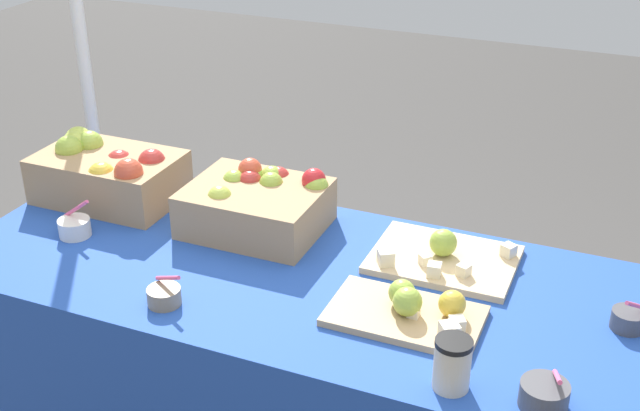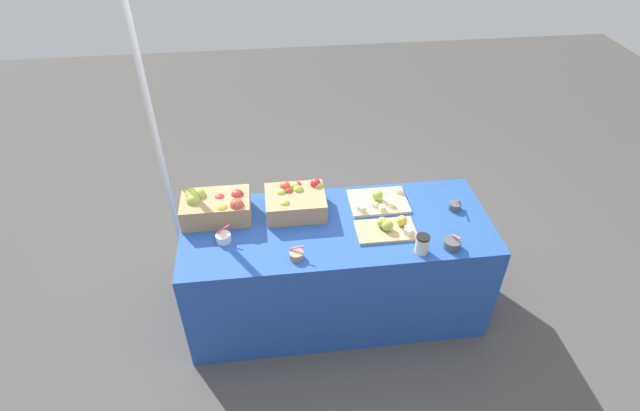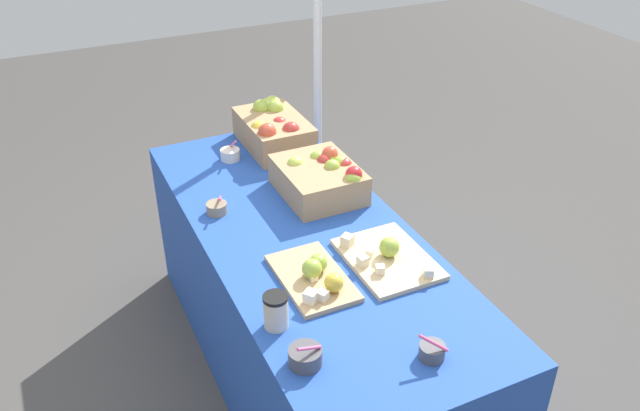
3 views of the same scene
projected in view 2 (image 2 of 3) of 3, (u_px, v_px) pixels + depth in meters
ground_plane at (335, 305)px, 3.52m from camera, size 10.00×10.00×0.00m
table at (336, 268)px, 3.29m from camera, size 1.90×0.76×0.74m
apple_crate_left at (215, 206)px, 3.07m from camera, size 0.42×0.27×0.19m
apple_crate_middle at (295, 201)px, 3.14m from camera, size 0.37×0.30×0.17m
cutting_board_front at (388, 228)px, 3.00m from camera, size 0.36×0.21×0.09m
cutting_board_back at (378, 201)px, 3.23m from camera, size 0.37×0.28×0.09m
sample_bowl_near at (452, 244)px, 2.89m from camera, size 0.10×0.10×0.10m
sample_bowl_mid at (296, 255)px, 2.82m from camera, size 0.09×0.08×0.09m
sample_bowl_far at (455, 206)px, 3.17m from camera, size 0.08×0.09×0.10m
sample_bowl_extra at (223, 238)px, 2.93m from camera, size 0.09×0.09×0.11m
coffee_cup at (422, 244)px, 2.84m from camera, size 0.08×0.08×0.12m
tent_pole at (159, 151)px, 3.24m from camera, size 0.04×0.04×2.01m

